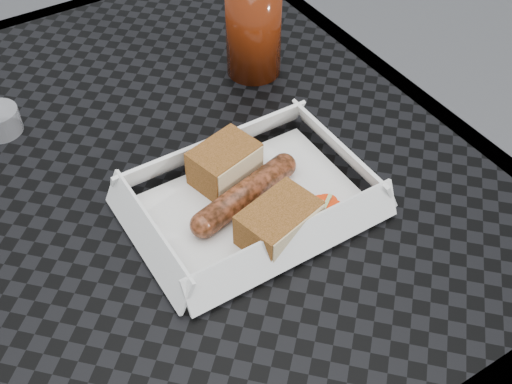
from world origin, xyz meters
TOP-DOWN VIEW (x-y plane):
  - patio_table at (0.00, 0.00)m, footprint 0.80×0.80m
  - food_tray at (0.11, -0.11)m, footprint 0.22×0.15m
  - bratwurst at (0.10, -0.10)m, footprint 0.14×0.06m
  - bread_near at (0.10, -0.06)m, footprint 0.08×0.06m
  - bread_far at (0.11, -0.16)m, footprint 0.09×0.07m
  - veg_garnish at (0.17, -0.16)m, footprint 0.03×0.03m
  - drink_glass at (0.24, 0.10)m, footprint 0.07×0.07m

SIDE VIEW (x-z plane):
  - patio_table at x=0.00m, z-range 0.30..1.04m
  - food_tray at x=0.11m, z-range 0.74..0.75m
  - veg_garnish at x=0.17m, z-range 0.75..0.75m
  - bratwurst at x=0.10m, z-range 0.75..0.78m
  - bread_far at x=0.11m, z-range 0.75..0.79m
  - bread_near at x=0.10m, z-range 0.75..0.79m
  - drink_glass at x=0.24m, z-range 0.74..0.88m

